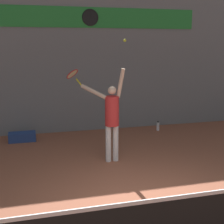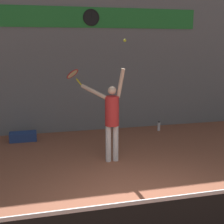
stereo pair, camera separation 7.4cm
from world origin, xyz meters
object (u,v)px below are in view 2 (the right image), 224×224
at_px(scoreboard_clock, 91,17).
at_px(tennis_player, 112,116).
at_px(tennis_ball, 125,40).
at_px(tennis_racket, 73,75).
at_px(water_bottle, 159,126).
at_px(equipment_bag, 23,137).

distance_m(scoreboard_clock, tennis_player, 3.72).
distance_m(tennis_player, tennis_ball, 1.75).
bearing_deg(tennis_player, tennis_racket, 145.68).
height_order(scoreboard_clock, water_bottle, scoreboard_clock).
xyz_separation_m(water_bottle, equipment_bag, (-4.25, -0.06, -0.01)).
relative_size(tennis_player, tennis_ball, 33.67).
xyz_separation_m(tennis_racket, tennis_ball, (1.09, -0.63, 0.79)).
distance_m(scoreboard_clock, tennis_racket, 2.85).
height_order(scoreboard_clock, tennis_player, scoreboard_clock).
distance_m(tennis_player, tennis_racket, 1.35).
height_order(tennis_player, equipment_bag, tennis_player).
bearing_deg(equipment_bag, scoreboard_clock, 16.67).
bearing_deg(water_bottle, tennis_ball, -128.85).
bearing_deg(scoreboard_clock, tennis_ball, -85.70).
distance_m(tennis_racket, equipment_bag, 2.82).
bearing_deg(tennis_player, scoreboard_clock, 88.64).
distance_m(tennis_player, equipment_bag, 3.18).
relative_size(tennis_ball, water_bottle, 0.21).
height_order(scoreboard_clock, tennis_ball, scoreboard_clock).
bearing_deg(equipment_bag, tennis_ball, -43.12).
xyz_separation_m(tennis_player, water_bottle, (2.14, 2.23, -0.97)).
bearing_deg(tennis_ball, tennis_player, 165.06).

